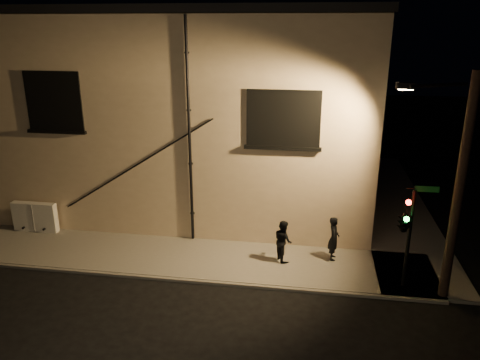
% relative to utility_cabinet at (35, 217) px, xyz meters
% --- Properties ---
extents(ground, '(90.00, 90.00, 0.00)m').
position_rel_utility_cabinet_xyz_m(ground, '(8.30, -2.70, -0.72)').
color(ground, black).
extents(sidewalk, '(21.00, 16.00, 0.12)m').
position_rel_utility_cabinet_xyz_m(sidewalk, '(9.52, 1.69, -0.66)').
color(sidewalk, slate).
rests_on(sidewalk, ground).
extents(building, '(16.20, 12.23, 8.80)m').
position_rel_utility_cabinet_xyz_m(building, '(5.30, 6.29, 3.68)').
color(building, beige).
rests_on(building, ground).
extents(utility_cabinet, '(1.84, 0.31, 1.21)m').
position_rel_utility_cabinet_xyz_m(utility_cabinet, '(0.00, 0.00, 0.00)').
color(utility_cabinet, white).
rests_on(utility_cabinet, sidewalk).
extents(pedestrian_a, '(0.40, 0.59, 1.61)m').
position_rel_utility_cabinet_xyz_m(pedestrian_a, '(11.86, -0.58, 0.20)').
color(pedestrian_a, black).
rests_on(pedestrian_a, sidewalk).
extents(pedestrian_b, '(0.84, 0.91, 1.50)m').
position_rel_utility_cabinet_xyz_m(pedestrian_b, '(10.09, -0.92, 0.15)').
color(pedestrian_b, black).
rests_on(pedestrian_b, sidewalk).
extents(traffic_signal, '(1.17, 1.98, 3.41)m').
position_rel_utility_cabinet_xyz_m(traffic_signal, '(13.86, -2.15, 1.69)').
color(traffic_signal, black).
rests_on(traffic_signal, sidewalk).
extents(streetlamp_pole, '(2.02, 1.39, 6.99)m').
position_rel_utility_cabinet_xyz_m(streetlamp_pole, '(15.09, -2.37, 3.00)').
color(streetlamp_pole, black).
rests_on(streetlamp_pole, ground).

